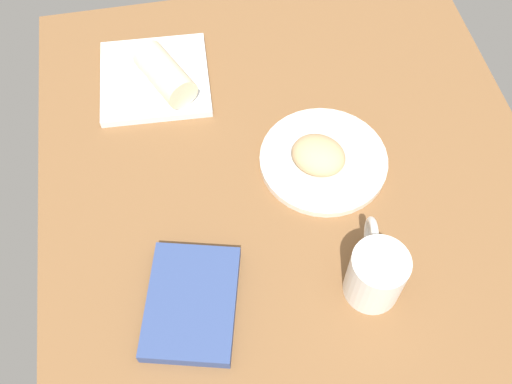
% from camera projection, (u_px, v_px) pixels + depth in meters
% --- Properties ---
extents(dining_table, '(1.10, 0.90, 0.04)m').
position_uv_depth(dining_table, '(297.00, 202.00, 1.06)').
color(dining_table, brown).
rests_on(dining_table, ground).
extents(round_plate, '(0.23, 0.23, 0.01)m').
position_uv_depth(round_plate, '(323.00, 160.00, 1.08)').
color(round_plate, silver).
rests_on(round_plate, dining_table).
extents(scone_pastry, '(0.13, 0.13, 0.05)m').
position_uv_depth(scone_pastry, '(319.00, 155.00, 1.04)').
color(scone_pastry, tan).
rests_on(scone_pastry, round_plate).
extents(square_plate, '(0.22, 0.22, 0.02)m').
position_uv_depth(square_plate, '(155.00, 78.00, 1.18)').
color(square_plate, white).
rests_on(square_plate, dining_table).
extents(sauce_cup, '(0.05, 0.05, 0.02)m').
position_uv_depth(sauce_cup, '(137.00, 59.00, 1.18)').
color(sauce_cup, silver).
rests_on(sauce_cup, square_plate).
extents(breakfast_wrap, '(0.15, 0.11, 0.06)m').
position_uv_depth(breakfast_wrap, '(165.00, 74.00, 1.13)').
color(breakfast_wrap, beige).
rests_on(breakfast_wrap, square_plate).
extents(book_stack, '(0.22, 0.18, 0.03)m').
position_uv_depth(book_stack, '(192.00, 303.00, 0.93)').
color(book_stack, '#33477F').
rests_on(book_stack, dining_table).
extents(coffee_mug, '(0.14, 0.09, 0.10)m').
position_uv_depth(coffee_mug, '(376.00, 273.00, 0.91)').
color(coffee_mug, white).
rests_on(coffee_mug, dining_table).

